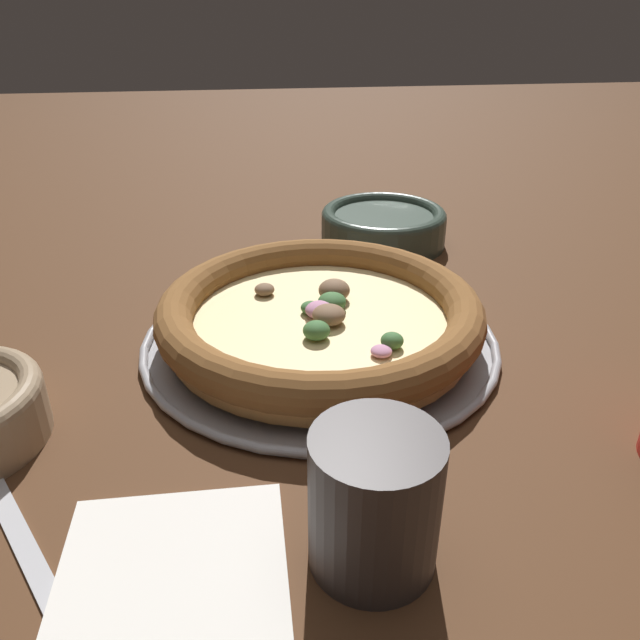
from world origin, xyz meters
The scene contains 7 objects.
ground_plane centered at (0.00, 0.00, 0.00)m, with size 3.00×3.00×0.00m, color #4C2D19.
pizza_tray centered at (0.00, 0.00, 0.00)m, with size 0.31×0.31×0.01m.
pizza centered at (0.00, 0.00, 0.03)m, with size 0.28×0.28×0.04m.
bowl_near centered at (0.11, 0.23, 0.02)m, with size 0.15×0.15×0.04m.
drinking_cup centered at (0.00, -0.23, 0.04)m, with size 0.07×0.07×0.08m.
napkin centered at (-0.11, -0.23, 0.00)m, with size 0.12×0.11×0.01m.
fork centered at (-0.18, -0.23, 0.00)m, with size 0.11×0.17×0.00m.
Camera 1 is at (-0.06, -0.47, 0.28)m, focal length 35.00 mm.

